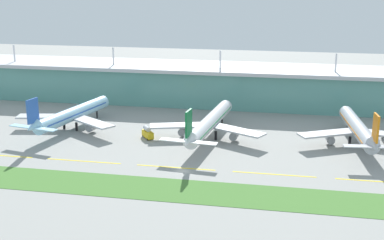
{
  "coord_description": "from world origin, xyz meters",
  "views": [
    {
      "loc": [
        34.49,
        -162.65,
        64.79
      ],
      "look_at": [
        -4.29,
        39.84,
        7.0
      ],
      "focal_mm": 48.48,
      "sensor_mm": 36.0,
      "label": 1
    }
  ],
  "objects_px": {
    "airliner_near": "(72,115)",
    "airliner_middle": "(209,123)",
    "airliner_far": "(358,129)",
    "fuel_truck": "(148,133)"
  },
  "relations": [
    {
      "from": "airliner_near",
      "to": "fuel_truck",
      "type": "relative_size",
      "value": 8.01
    },
    {
      "from": "airliner_middle",
      "to": "airliner_far",
      "type": "bearing_deg",
      "value": 2.51
    },
    {
      "from": "airliner_far",
      "to": "fuel_truck",
      "type": "height_order",
      "value": "airliner_far"
    },
    {
      "from": "airliner_near",
      "to": "fuel_truck",
      "type": "bearing_deg",
      "value": -10.43
    },
    {
      "from": "airliner_near",
      "to": "airliner_middle",
      "type": "distance_m",
      "value": 60.72
    },
    {
      "from": "airliner_middle",
      "to": "airliner_far",
      "type": "xyz_separation_m",
      "value": [
        58.97,
        2.59,
        -0.01
      ]
    },
    {
      "from": "airliner_middle",
      "to": "airliner_far",
      "type": "height_order",
      "value": "same"
    },
    {
      "from": "airliner_middle",
      "to": "airliner_far",
      "type": "distance_m",
      "value": 59.02
    },
    {
      "from": "airliner_middle",
      "to": "fuel_truck",
      "type": "relative_size",
      "value": 9.05
    },
    {
      "from": "airliner_near",
      "to": "airliner_middle",
      "type": "bearing_deg",
      "value": -1.54
    }
  ]
}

